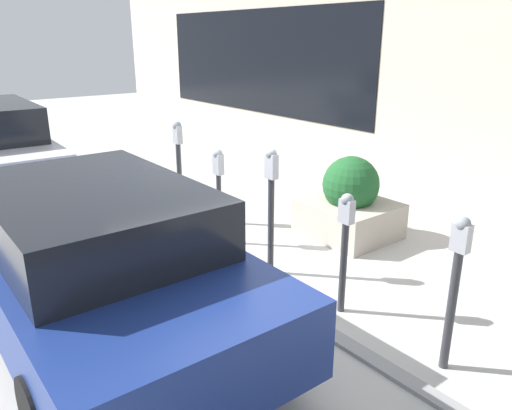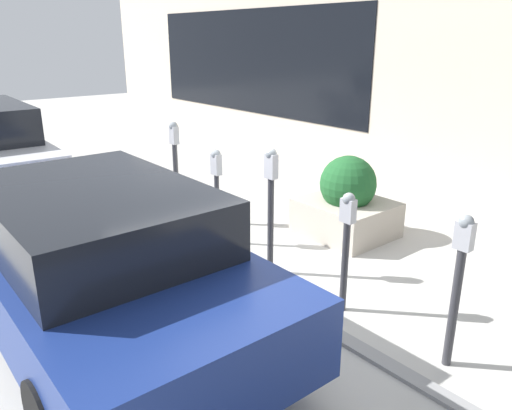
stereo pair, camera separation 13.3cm
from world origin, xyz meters
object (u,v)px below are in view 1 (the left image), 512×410
at_px(parking_meter_farthest, 179,160).
at_px(parking_meter_middle, 271,197).
at_px(parking_meter_nearest, 455,278).
at_px(planter_box, 350,204).
at_px(parking_meter_second, 345,238).
at_px(parking_meter_fourth, 219,182).
at_px(parked_car_middle, 91,253).

bearing_deg(parking_meter_farthest, parking_meter_middle, 178.42).
bearing_deg(parking_meter_nearest, planter_box, -32.28).
bearing_deg(parking_meter_farthest, parking_meter_second, 179.21).
xyz_separation_m(parking_meter_nearest, parking_meter_fourth, (3.50, -0.02, 0.02)).
height_order(parking_meter_second, parking_meter_fourth, parking_meter_fourth).
height_order(parking_meter_nearest, parking_meter_fourth, parking_meter_nearest).
bearing_deg(parking_meter_fourth, parked_car_middle, 115.29).
bearing_deg(parking_meter_middle, parking_meter_nearest, -179.41).
distance_m(parking_meter_nearest, planter_box, 3.08).
xyz_separation_m(parking_meter_second, parked_car_middle, (1.29, 2.11, -0.04)).
bearing_deg(parking_meter_middle, parked_car_middle, 85.82).
bearing_deg(parking_meter_nearest, parked_car_middle, 40.35).
bearing_deg(parking_meter_farthest, parked_car_middle, 134.29).
distance_m(parking_meter_fourth, parking_meter_farthest, 1.09).
height_order(parking_meter_nearest, planter_box, parking_meter_nearest).
bearing_deg(parking_meter_fourth, parking_meter_farthest, -0.72).
bearing_deg(parking_meter_middle, parking_meter_farthest, -1.58).
height_order(parking_meter_farthest, planter_box, parking_meter_farthest).
bearing_deg(parked_car_middle, parking_meter_middle, -93.83).
height_order(parking_meter_second, planter_box, parking_meter_second).
height_order(parking_meter_nearest, parking_meter_farthest, parking_meter_farthest).
distance_m(parking_meter_middle, parked_car_middle, 2.10).
distance_m(parking_meter_second, parking_meter_middle, 1.15).
bearing_deg(parking_meter_nearest, parking_meter_fourth, -0.41).
bearing_deg(parked_car_middle, parking_meter_second, -121.21).
xyz_separation_m(parking_meter_middle, parking_meter_fourth, (1.16, -0.05, -0.10)).
bearing_deg(parking_meter_nearest, parking_meter_second, 0.41).
distance_m(parking_meter_fourth, planter_box, 1.89).
height_order(parking_meter_fourth, planter_box, parking_meter_fourth).
bearing_deg(parking_meter_second, planter_box, -49.81).
distance_m(parking_meter_second, parking_meter_farthest, 3.40).
relative_size(parking_meter_second, parked_car_middle, 0.28).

